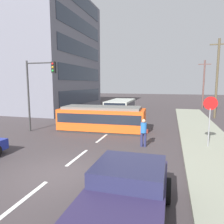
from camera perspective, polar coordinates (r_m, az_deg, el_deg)
ground_plane at (r=18.38m, az=1.27°, el=-4.02°), size 120.00×120.00×0.00m
sidewalk_curb_right at (r=14.11m, az=24.83°, el=-8.09°), size 3.20×36.00×0.14m
lane_stripe_0 at (r=7.97m, az=-22.48°, el=-20.86°), size 0.16×2.40×0.01m
lane_stripe_1 at (r=11.09m, az=-9.36°, el=-12.08°), size 0.16×2.40×0.01m
lane_stripe_2 at (r=14.64m, az=-2.68°, el=-7.07°), size 0.16×2.40×0.01m
lane_stripe_3 at (r=22.40m, az=3.96°, el=-1.89°), size 0.16×2.40×0.01m
lane_stripe_4 at (r=28.23m, az=6.45°, el=0.08°), size 0.16×2.40×0.01m
corner_building at (r=33.74m, az=-19.79°, el=14.54°), size 14.43×15.44×16.00m
streetcar_tram at (r=16.70m, az=-2.74°, el=-1.69°), size 6.85×2.84×1.96m
city_bus at (r=24.24m, az=2.36°, el=1.40°), size 2.64×6.03×1.86m
pedestrian_crossing at (r=12.62m, az=8.60°, el=-5.17°), size 0.45×0.36×1.67m
pickup_truck_parked at (r=5.88m, az=3.72°, el=-22.35°), size 2.28×5.00×1.55m
stop_sign at (r=13.13m, az=25.11°, el=0.22°), size 0.76×0.07×2.88m
traffic_light_mast at (r=17.04m, az=-19.45°, el=7.45°), size 2.51×0.33×5.48m
utility_pole_mid at (r=25.19m, az=26.65°, el=8.39°), size 1.80×0.24×8.40m
utility_pole_far at (r=34.84m, az=23.65°, el=7.16°), size 1.80×0.24×7.21m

